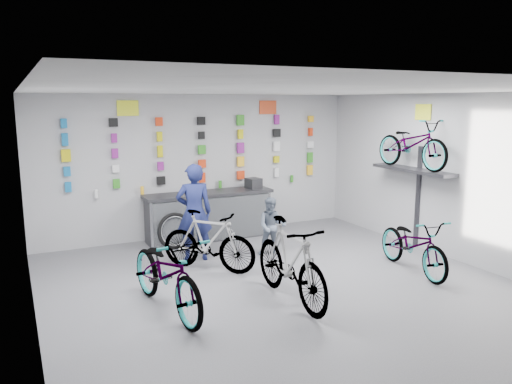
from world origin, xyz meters
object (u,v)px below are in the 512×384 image
bike_right (413,244)px  clerk (194,212)px  bike_service (208,241)px  customer (272,227)px  bike_left (167,273)px  bike_center (290,262)px  counter (210,216)px

bike_right → clerk: 3.84m
bike_service → clerk: (-0.01, 0.66, 0.36)m
bike_right → customer: customer is taller
bike_left → bike_center: 1.74m
bike_left → bike_right: 4.20m
customer → counter: bearing=138.4°
bike_center → bike_service: 1.88m
bike_right → bike_left: bearing=-174.9°
bike_left → bike_service: size_ratio=1.21×
bike_center → bike_service: (-0.57, 1.79, -0.08)m
bike_service → clerk: size_ratio=0.98×
bike_left → bike_service: bike_left is taller
bike_service → bike_center: bearing=-114.2°
customer → bike_left: bearing=-120.4°
bike_right → bike_service: (-3.08, 1.59, 0.04)m
bike_left → bike_center: bike_center is taller
counter → clerk: clerk is taller
counter → bike_service: 2.01m
bike_left → customer: size_ratio=1.90×
counter → bike_service: (-0.74, -1.87, 0.03)m
bike_left → clerk: (1.10, 2.00, 0.33)m
bike_left → bike_center: (1.68, -0.45, 0.05)m
counter → bike_left: (-1.85, -3.21, 0.06)m
counter → customer: 1.70m
bike_service → bike_left: bearing=-171.5°
bike_right → bike_service: size_ratio=1.06×
counter → bike_left: size_ratio=1.29×
counter → bike_center: 3.66m
bike_service → customer: size_ratio=1.57×
clerk → bike_service: bearing=104.6°
bike_left → bike_center: size_ratio=1.05×
counter → clerk: size_ratio=1.53×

